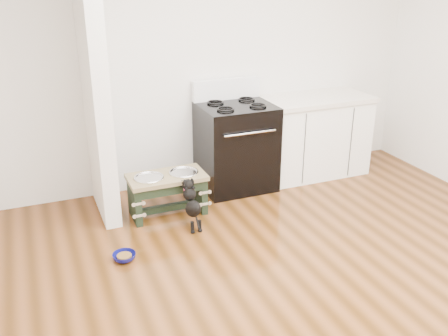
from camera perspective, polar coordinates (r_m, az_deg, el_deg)
ground at (r=3.79m, az=11.23°, el=-15.14°), size 5.00×5.00×0.00m
room_shell at (r=3.10m, az=13.48°, el=9.43°), size 5.00×5.00×5.00m
partition_wall at (r=4.69m, az=-14.67°, el=10.16°), size 0.15×0.80×2.70m
oven_range at (r=5.35m, az=1.37°, el=2.63°), size 0.76×0.69×1.14m
cabinet_run at (r=5.82m, az=10.19°, el=3.65°), size 1.24×0.64×0.91m
dog_feeder at (r=4.84m, az=-6.51°, el=-2.13°), size 0.74×0.40×0.42m
puppy at (r=4.60m, az=-3.71°, el=-3.98°), size 0.13×0.38×0.45m
floor_bowl at (r=4.27m, az=-11.33°, el=-9.93°), size 0.26×0.26×0.06m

